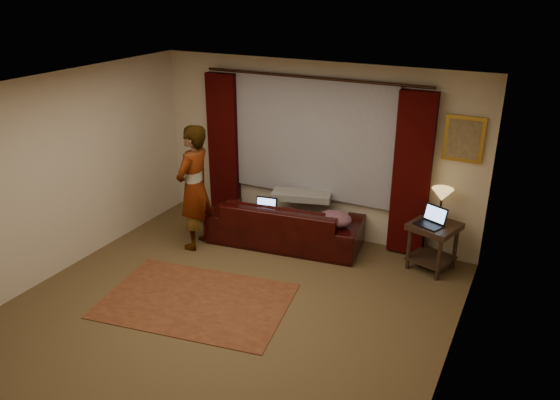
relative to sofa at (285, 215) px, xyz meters
The scene contains 20 objects.
floor 1.98m from the sofa, 84.58° to the right, with size 5.00×5.00×0.01m, color brown.
ceiling 2.89m from the sofa, 84.58° to the right, with size 5.00×5.00×0.02m, color silver.
wall_back 1.05m from the sofa, 72.66° to the left, with size 5.00×0.02×2.60m, color beige.
wall_front 4.50m from the sofa, 87.64° to the right, with size 5.00×0.02×2.60m, color beige.
wall_left 3.13m from the sofa, 140.40° to the right, with size 0.02×5.00×2.60m, color beige.
wall_right 3.40m from the sofa, 35.56° to the right, with size 0.02×5.00×2.60m, color beige.
sheer_curtain 1.19m from the sofa, 70.80° to the left, with size 2.50×0.05×1.80m, color gray.
drape_left 1.58m from the sofa, 160.27° to the left, with size 0.50×0.14×2.30m, color black.
drape_right 1.89m from the sofa, 15.70° to the left, with size 0.50×0.14×2.30m, color black.
curtain_rod 1.99m from the sofa, 68.94° to the left, with size 0.04×0.04×3.40m, color black.
picture_frame 2.68m from the sofa, 13.61° to the left, with size 0.50×0.04×0.60m, color gold.
sofa is the anchor object (origin of this frame).
throw_blanket 0.57m from the sofa, 68.01° to the left, with size 0.87×0.35×0.10m, color gray.
clothing_pile 0.80m from the sofa, ahead, with size 0.48×0.37×0.20m, color brown.
laptop_sofa 0.33m from the sofa, 149.14° to the right, with size 0.32×0.35×0.23m, color black, non-canonical shape.
area_rug 1.98m from the sofa, 97.87° to the right, with size 2.23×1.49×0.01m, color brown.
end_table 2.12m from the sofa, ahead, with size 0.58×0.58×0.66m, color black.
tiffany_lamp 2.20m from the sofa, ahead, with size 0.28×0.28×0.45m, color olive, non-canonical shape.
laptop_table 2.08m from the sofa, ahead, with size 0.34×0.37×0.24m, color black, non-canonical shape.
person 1.37m from the sofa, 149.08° to the right, with size 0.53×0.53×1.82m, color gray.
Camera 1 is at (3.04, -4.62, 3.69)m, focal length 35.00 mm.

